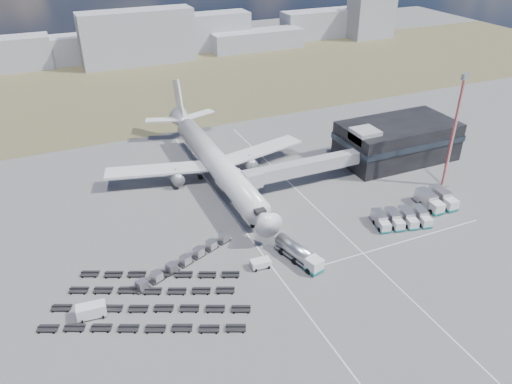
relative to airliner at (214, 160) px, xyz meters
name	(u,v)px	position (x,y,z in m)	size (l,w,h in m)	color
ground	(271,251)	(0.00, -32.38, -5.29)	(420.00, 420.00, 0.00)	#565659
grass_strip	(144,88)	(0.00, 77.62, -5.29)	(420.00, 90.00, 0.01)	brown
lane_markings	(307,231)	(9.77, -29.38, -5.29)	(47.12, 110.00, 0.01)	silver
terminal	(397,140)	(47.77, -8.41, -0.04)	(30.40, 16.40, 11.00)	black
jet_bridge	(295,169)	(15.90, -11.95, -0.24)	(30.30, 3.80, 7.05)	#939399
airliner	(214,160)	(0.00, 0.00, 0.00)	(51.59, 64.53, 17.62)	silver
skyline	(87,44)	(-13.38, 118.91, 3.19)	(294.45, 25.11, 21.95)	#979AA5
fuel_tanker	(299,253)	(3.39, -37.38, -3.52)	(5.46, 11.31, 3.54)	silver
pushback_tug	(260,264)	(-4.00, -36.17, -4.49)	(3.66, 2.06, 1.61)	silver
utility_van	(92,311)	(-34.51, -36.80, -4.06)	(4.67, 2.11, 2.46)	silver
catering_truck	(238,181)	(3.72, -6.04, -3.73)	(3.54, 6.95, 3.06)	silver
service_trucks_near	(401,218)	(29.21, -34.86, -3.92)	(12.50, 8.68, 2.53)	silver
service_trucks_far	(436,200)	(40.94, -32.14, -3.61)	(6.78, 7.99, 3.10)	silver
uld_row	(185,260)	(-16.49, -29.72, -4.25)	(21.29, 10.25, 1.74)	black
baggage_dollies	(150,300)	(-25.11, -37.07, -4.91)	(35.39, 26.81, 0.77)	black
floodlight_mast	(453,133)	(49.15, -25.33, 8.48)	(2.61, 2.12, 27.49)	#B21C1E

